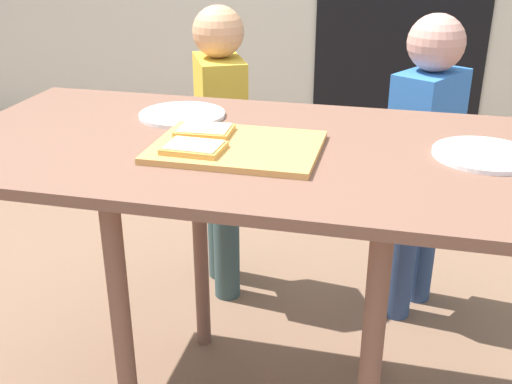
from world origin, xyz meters
name	(u,v)px	position (x,y,z in m)	size (l,w,h in m)	color
dining_table	(269,180)	(0.00, 0.00, 0.70)	(1.48, 0.71, 0.78)	brown
cutting_board	(237,147)	(-0.06, -0.05, 0.79)	(0.36, 0.27, 0.01)	#D79A4F
pizza_slice_far_left	(205,130)	(-0.15, 0.01, 0.80)	(0.13, 0.10, 0.01)	gold
pizza_slice_near_left	(194,147)	(-0.14, -0.11, 0.80)	(0.13, 0.10, 0.01)	gold
plate_white_right	(485,155)	(0.46, 0.04, 0.78)	(0.22, 0.22, 0.01)	white
plate_white_left	(182,115)	(-0.26, 0.16, 0.78)	(0.22, 0.22, 0.01)	white
child_left	(221,138)	(-0.30, 0.61, 0.57)	(0.23, 0.28, 1.00)	#38504F
child_right	(423,153)	(0.36, 0.63, 0.56)	(0.24, 0.28, 0.99)	navy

